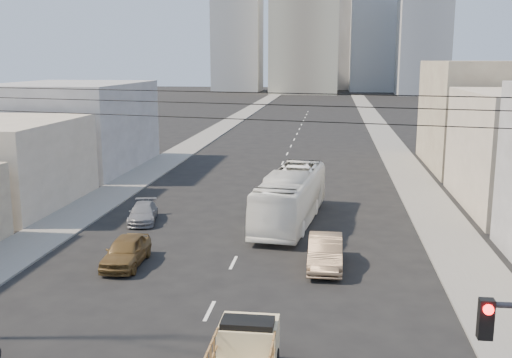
% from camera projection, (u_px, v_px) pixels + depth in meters
% --- Properties ---
extents(sidewalk_left, '(3.50, 180.00, 0.12)m').
position_uv_depth(sidewalk_left, '(216.00, 130.00, 86.31)').
color(sidewalk_left, slate).
rests_on(sidewalk_left, ground).
extents(sidewalk_right, '(3.50, 180.00, 0.12)m').
position_uv_depth(sidewalk_right, '(382.00, 133.00, 83.39)').
color(sidewalk_right, slate).
rests_on(sidewalk_right, ground).
extents(lane_dashes, '(0.15, 104.00, 0.01)m').
position_uv_depth(lane_dashes, '(289.00, 150.00, 68.33)').
color(lane_dashes, silver).
rests_on(lane_dashes, ground).
extents(flatbed_pickup, '(1.95, 4.41, 1.90)m').
position_uv_depth(flatbed_pickup, '(244.00, 356.00, 18.61)').
color(flatbed_pickup, beige).
rests_on(flatbed_pickup, ground).
extents(city_bus, '(4.12, 12.05, 3.29)m').
position_uv_depth(city_bus, '(291.00, 197.00, 37.65)').
color(city_bus, white).
rests_on(city_bus, ground).
extents(sedan_brown, '(1.89, 4.37, 1.47)m').
position_uv_depth(sedan_brown, '(126.00, 251.00, 29.91)').
color(sedan_brown, brown).
rests_on(sedan_brown, ground).
extents(sedan_tan, '(1.67, 4.75, 1.56)m').
position_uv_depth(sedan_tan, '(325.00, 252.00, 29.61)').
color(sedan_tan, '#8F7053').
rests_on(sedan_tan, ground).
extents(sedan_grey, '(2.40, 4.28, 1.17)m').
position_uv_depth(sedan_grey, '(143.00, 213.00, 37.95)').
color(sedan_grey, gray).
rests_on(sedan_grey, ground).
extents(overhead_wires, '(23.01, 5.02, 0.72)m').
position_uv_depth(overhead_wires, '(157.00, 103.00, 16.48)').
color(overhead_wires, black).
rests_on(overhead_wires, ground).
extents(bldg_right_far, '(12.00, 16.00, 10.00)m').
position_uv_depth(bldg_right_far, '(495.00, 115.00, 56.11)').
color(bldg_right_far, gray).
rests_on(bldg_right_far, ground).
extents(bldg_left_far, '(12.00, 16.00, 8.00)m').
position_uv_depth(bldg_left_far, '(72.00, 126.00, 56.35)').
color(bldg_left_far, gray).
rests_on(bldg_left_far, ground).
extents(midrise_ne, '(16.00, 16.00, 40.00)m').
position_uv_depth(midrise_ne, '(376.00, 28.00, 190.55)').
color(midrise_ne, '#9A9DA2').
rests_on(midrise_ne, ground).
extents(midrise_nw, '(15.00, 15.00, 34.00)m').
position_uv_depth(midrise_nw, '(238.00, 38.00, 191.74)').
color(midrise_nw, '#9A9DA2').
rests_on(midrise_nw, ground).
extents(midrise_back, '(18.00, 18.00, 44.00)m').
position_uv_depth(midrise_back, '(338.00, 24.00, 206.24)').
color(midrise_back, gray).
rests_on(midrise_back, ground).
extents(midrise_east, '(14.00, 14.00, 28.00)m').
position_uv_depth(midrise_east, '(423.00, 46.00, 170.79)').
color(midrise_east, '#9A9DA2').
rests_on(midrise_east, ground).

